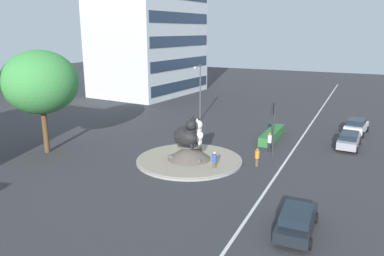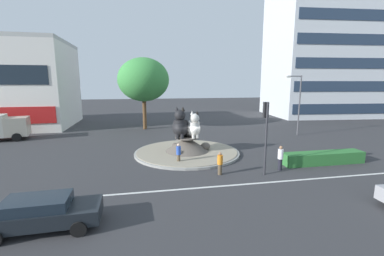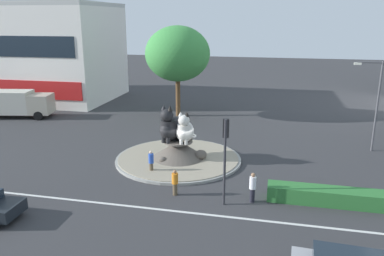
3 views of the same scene
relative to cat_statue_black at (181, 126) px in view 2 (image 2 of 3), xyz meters
name	(u,v)px [view 2 (image 2 of 3)]	position (x,y,z in m)	size (l,w,h in m)	color
ground_plane	(187,153)	(0.53, 0.00, -2.50)	(160.00, 160.00, 0.00)	#333335
lane_centreline	(209,187)	(0.53, -7.60, -2.49)	(112.00, 0.20, 0.01)	silver
roundabout_island	(187,148)	(0.55, 0.00, -2.00)	(9.16, 9.16, 1.51)	gray
cat_statue_black	(181,126)	(0.00, 0.00, 0.00)	(2.27, 2.77, 2.71)	black
cat_statue_white	(193,127)	(1.06, -0.13, -0.14)	(1.49, 2.42, 2.33)	silver
traffic_light_mast	(266,125)	(4.78, -6.12, 0.93)	(0.33, 0.46, 4.91)	#2D2D33
office_tower	(324,45)	(30.20, 22.15, 10.50)	(19.69, 15.00, 25.99)	silver
clipped_hedge_strip	(323,158)	(10.35, -4.85, -2.05)	(6.46, 1.20, 0.90)	#2D7033
broadleaf_tree_behind_island	(144,80)	(-2.92, 13.05, 4.04)	(6.66, 6.66, 9.38)	brown
streetlight_arm	(298,101)	(14.59, 5.37, 1.57)	(2.10, 0.38, 6.99)	#4C4C51
pedestrian_white_shirt	(280,157)	(6.31, -5.58, -1.57)	(0.38, 0.38, 1.77)	black
pedestrian_blue_shirt	(179,153)	(-0.61, -2.81, -1.65)	(0.35, 0.35, 1.60)	brown
pedestrian_orange_shirt	(220,163)	(1.81, -5.66, -1.68)	(0.37, 0.37, 1.57)	brown
parked_car_right	(42,212)	(-7.53, -10.57, -1.74)	(4.64, 2.14, 1.42)	black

